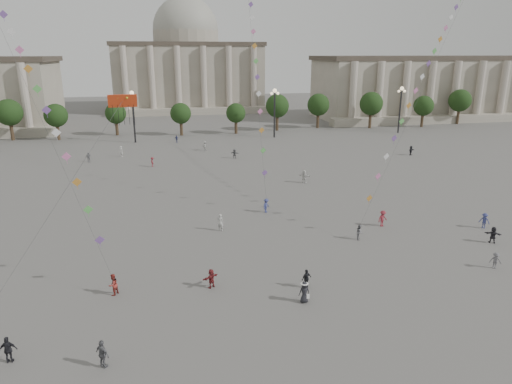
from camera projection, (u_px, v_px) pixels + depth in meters
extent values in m
plane|color=#5A5855|center=(304.00, 313.00, 33.04)|extent=(360.00, 360.00, 0.00)
cube|color=gray|center=(452.00, 88.00, 134.13)|extent=(80.00, 22.00, 16.00)
cube|color=#443B32|center=(456.00, 58.00, 131.62)|extent=(81.60, 22.44, 1.20)
cube|color=gray|center=(478.00, 118.00, 124.01)|extent=(84.00, 4.00, 2.00)
cube|color=gray|center=(188.00, 78.00, 151.85)|extent=(46.00, 30.00, 20.00)
cube|color=#443B32|center=(186.00, 44.00, 148.75)|extent=(46.92, 30.60, 1.20)
cube|color=gray|center=(193.00, 111.00, 138.57)|extent=(48.30, 4.00, 2.00)
cylinder|color=gray|center=(186.00, 38.00, 148.19)|extent=(21.00, 21.00, 5.00)
sphere|color=gray|center=(186.00, 30.00, 147.46)|extent=(21.00, 21.00, 21.00)
cylinder|color=#39291C|center=(7.00, 132.00, 97.47)|extent=(0.70, 0.70, 3.52)
sphere|color=#183213|center=(4.00, 115.00, 96.39)|extent=(5.12, 5.12, 5.12)
cylinder|color=#39291C|center=(66.00, 130.00, 99.78)|extent=(0.70, 0.70, 3.52)
sphere|color=#183213|center=(64.00, 113.00, 98.70)|extent=(5.12, 5.12, 5.12)
cylinder|color=#39291C|center=(123.00, 129.00, 102.10)|extent=(0.70, 0.70, 3.52)
sphere|color=#183213|center=(121.00, 112.00, 101.02)|extent=(5.12, 5.12, 5.12)
cylinder|color=#39291C|center=(177.00, 127.00, 104.41)|extent=(0.70, 0.70, 3.52)
sphere|color=#183213|center=(176.00, 111.00, 103.33)|extent=(5.12, 5.12, 5.12)
cylinder|color=#39291C|center=(229.00, 125.00, 106.73)|extent=(0.70, 0.70, 3.52)
sphere|color=#183213|center=(229.00, 109.00, 105.65)|extent=(5.12, 5.12, 5.12)
cylinder|color=#39291C|center=(278.00, 124.00, 109.04)|extent=(0.70, 0.70, 3.52)
sphere|color=#183213|center=(279.00, 108.00, 107.97)|extent=(5.12, 5.12, 5.12)
cylinder|color=#39291C|center=(326.00, 122.00, 111.36)|extent=(0.70, 0.70, 3.52)
sphere|color=#183213|center=(327.00, 107.00, 110.28)|extent=(5.12, 5.12, 5.12)
cylinder|color=#39291C|center=(372.00, 121.00, 113.68)|extent=(0.70, 0.70, 3.52)
sphere|color=#183213|center=(373.00, 106.00, 112.60)|extent=(5.12, 5.12, 5.12)
cylinder|color=#39291C|center=(415.00, 119.00, 115.99)|extent=(0.70, 0.70, 3.52)
sphere|color=#183213|center=(417.00, 105.00, 114.91)|extent=(5.12, 5.12, 5.12)
cylinder|color=#39291C|center=(458.00, 118.00, 118.31)|extent=(0.70, 0.70, 3.52)
sphere|color=#183213|center=(459.00, 104.00, 117.23)|extent=(5.12, 5.12, 5.12)
cylinder|color=#262628|center=(134.00, 119.00, 94.23)|extent=(0.36, 0.36, 10.00)
sphere|color=#FFE5B2|center=(132.00, 93.00, 92.71)|extent=(0.90, 0.90, 0.90)
sphere|color=#FFE5B2|center=(128.00, 96.00, 92.75)|extent=(0.60, 0.60, 0.60)
sphere|color=#FFE5B2|center=(135.00, 96.00, 93.02)|extent=(0.60, 0.60, 0.60)
cylinder|color=#262628|center=(274.00, 115.00, 100.02)|extent=(0.36, 0.36, 10.00)
sphere|color=#FFE5B2|center=(275.00, 91.00, 98.50)|extent=(0.90, 0.90, 0.90)
sphere|color=#FFE5B2|center=(272.00, 93.00, 98.54)|extent=(0.60, 0.60, 0.60)
sphere|color=#FFE5B2|center=(278.00, 93.00, 98.81)|extent=(0.60, 0.60, 0.60)
cylinder|color=#262628|center=(400.00, 111.00, 105.81)|extent=(0.36, 0.36, 10.00)
sphere|color=#FFE5B2|center=(402.00, 88.00, 104.29)|extent=(0.90, 0.90, 0.90)
sphere|color=#FFE5B2|center=(399.00, 91.00, 104.33)|extent=(0.60, 0.60, 0.60)
sphere|color=#FFE5B2|center=(404.00, 91.00, 104.60)|extent=(0.60, 0.60, 0.60)
imported|color=navy|center=(177.00, 139.00, 95.24)|extent=(0.93, 0.46, 1.53)
imported|color=#232227|center=(493.00, 235.00, 44.99)|extent=(1.57, 1.27, 1.67)
imported|color=silver|center=(205.00, 146.00, 87.56)|extent=(1.25, 1.82, 1.89)
imported|color=#5C5B60|center=(495.00, 260.00, 39.65)|extent=(1.11, 0.94, 1.49)
imported|color=silver|center=(304.00, 176.00, 65.79)|extent=(1.78, 1.39, 1.88)
imported|color=maroon|center=(383.00, 218.00, 49.26)|extent=(1.31, 0.98, 1.80)
imported|color=black|center=(411.00, 150.00, 83.65)|extent=(1.62, 1.26, 1.72)
imported|color=silver|center=(121.00, 151.00, 82.34)|extent=(0.80, 0.85, 1.95)
imported|color=#59595D|center=(235.00, 154.00, 81.15)|extent=(1.55, 1.29, 1.67)
imported|color=#B1B2AE|center=(220.00, 222.00, 48.06)|extent=(0.80, 0.70, 1.85)
imported|color=navy|center=(484.00, 221.00, 48.75)|extent=(1.19, 1.24, 1.70)
imported|color=slate|center=(88.00, 157.00, 78.32)|extent=(1.06, 0.70, 1.67)
imported|color=maroon|center=(152.00, 162.00, 75.14)|extent=(0.79, 1.14, 1.60)
imported|color=black|center=(8.00, 350.00, 27.54)|extent=(1.04, 0.46, 1.74)
imported|color=maroon|center=(211.00, 278.00, 36.41)|extent=(1.50, 1.18, 1.59)
imported|color=#5A5A5F|center=(103.00, 354.00, 27.09)|extent=(1.07, 1.07, 1.82)
imported|color=black|center=(306.00, 279.00, 36.39)|extent=(1.00, 0.70, 1.58)
imported|color=maroon|center=(113.00, 285.00, 35.28)|extent=(1.04, 1.07, 1.74)
imported|color=navy|center=(266.00, 206.00, 53.58)|extent=(1.20, 1.23, 1.70)
imported|color=slate|center=(360.00, 232.00, 45.84)|extent=(0.87, 0.95, 1.58)
imported|color=black|center=(304.00, 292.00, 34.22)|extent=(0.86, 0.59, 1.69)
cone|color=white|center=(305.00, 283.00, 33.99)|extent=(0.52, 0.52, 0.14)
cylinder|color=white|center=(305.00, 284.00, 34.01)|extent=(0.60, 0.60, 0.02)
cube|color=white|center=(308.00, 296.00, 34.21)|extent=(0.22, 0.10, 0.35)
cube|color=red|center=(123.00, 101.00, 35.32)|extent=(2.24, 0.73, 1.02)
cube|color=#18892B|center=(118.00, 98.00, 35.14)|extent=(0.37, 0.23, 0.34)
cube|color=#202FB0|center=(127.00, 98.00, 35.28)|extent=(0.37, 0.23, 0.34)
sphere|color=gold|center=(117.00, 98.00, 35.11)|extent=(0.20, 0.20, 0.20)
sphere|color=gold|center=(127.00, 98.00, 35.24)|extent=(0.20, 0.20, 0.20)
cylinder|color=#3F3F3F|center=(56.00, 204.00, 31.50)|extent=(0.02, 0.02, 18.88)
cube|color=#734B97|center=(100.00, 240.00, 35.49)|extent=(0.76, 0.25, 0.76)
cube|color=#58B252|center=(88.00, 210.00, 36.03)|extent=(0.76, 0.25, 0.76)
cube|color=#C0802D|center=(77.00, 182.00, 36.62)|extent=(0.76, 0.25, 0.76)
cube|color=#CF6EA7|center=(66.00, 157.00, 37.23)|extent=(0.76, 0.25, 0.76)
cube|color=white|center=(56.00, 133.00, 37.87)|extent=(0.76, 0.25, 0.76)
cube|color=#734B97|center=(47.00, 110.00, 38.52)|extent=(0.76, 0.25, 0.76)
cube|color=#58B252|center=(37.00, 89.00, 39.18)|extent=(0.76, 0.25, 0.76)
cube|color=#C0802D|center=(28.00, 69.00, 39.86)|extent=(0.76, 0.25, 0.76)
cube|color=#CF6EA7|center=(20.00, 50.00, 40.54)|extent=(0.76, 0.25, 0.76)
cube|color=white|center=(11.00, 32.00, 41.23)|extent=(0.76, 0.25, 0.76)
cube|color=#734B97|center=(3.00, 14.00, 41.93)|extent=(0.76, 0.25, 0.76)
cylinder|color=#3F3F3F|center=(249.00, 0.00, 64.06)|extent=(0.02, 0.02, 60.16)
cube|color=#734B97|center=(265.00, 173.00, 53.88)|extent=(0.76, 0.25, 0.76)
cube|color=#58B252|center=(263.00, 150.00, 54.53)|extent=(0.76, 0.25, 0.76)
cube|color=#C0802D|center=(262.00, 130.00, 55.24)|extent=(0.76, 0.25, 0.76)
cube|color=#CF6EA7|center=(260.00, 111.00, 55.98)|extent=(0.76, 0.25, 0.76)
cube|color=white|center=(259.00, 94.00, 56.75)|extent=(0.76, 0.25, 0.76)
cube|color=#734B97|center=(257.00, 77.00, 57.53)|extent=(0.76, 0.25, 0.76)
cube|color=#58B252|center=(256.00, 61.00, 58.32)|extent=(0.76, 0.25, 0.76)
cube|color=#C0802D|center=(255.00, 46.00, 59.13)|extent=(0.76, 0.25, 0.76)
cube|color=#CF6EA7|center=(253.00, 31.00, 59.95)|extent=(0.76, 0.25, 0.76)
cube|color=white|center=(252.00, 18.00, 60.77)|extent=(0.76, 0.25, 0.76)
cube|color=#734B97|center=(251.00, 4.00, 61.61)|extent=(0.76, 0.25, 0.76)
cylinder|color=#3F3F3F|center=(439.00, 54.00, 57.23)|extent=(0.02, 0.02, 53.64)
cube|color=#C0802D|center=(369.00, 198.00, 46.43)|extent=(0.76, 0.25, 0.76)
cube|color=#CF6EA7|center=(378.00, 176.00, 47.36)|extent=(0.76, 0.25, 0.76)
cube|color=white|center=(386.00, 156.00, 48.34)|extent=(0.76, 0.25, 0.76)
cube|color=#734B97|center=(394.00, 138.00, 49.34)|extent=(0.76, 0.25, 0.76)
cube|color=#58B252|center=(402.00, 121.00, 50.36)|extent=(0.76, 0.25, 0.76)
cube|color=#C0802D|center=(409.00, 105.00, 51.39)|extent=(0.76, 0.25, 0.76)
cube|color=#CF6EA7|center=(416.00, 91.00, 52.44)|extent=(0.76, 0.25, 0.76)
cube|color=white|center=(422.00, 77.00, 53.49)|extent=(0.76, 0.25, 0.76)
cube|color=#734B97|center=(429.00, 63.00, 54.56)|extent=(0.76, 0.25, 0.76)
cube|color=#58B252|center=(435.00, 51.00, 55.63)|extent=(0.76, 0.25, 0.76)
cube|color=#C0802D|center=(440.00, 39.00, 56.70)|extent=(0.76, 0.25, 0.76)
cube|color=#CF6EA7|center=(446.00, 28.00, 57.78)|extent=(0.76, 0.25, 0.76)
cube|color=white|center=(451.00, 17.00, 58.87)|extent=(0.76, 0.25, 0.76)
cube|color=#734B97|center=(456.00, 7.00, 59.96)|extent=(0.76, 0.25, 0.76)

